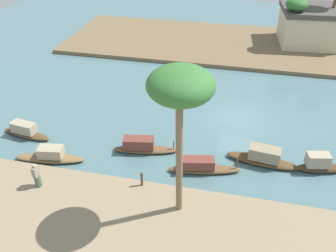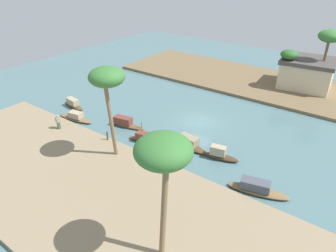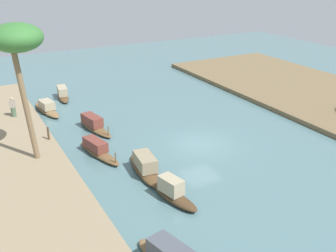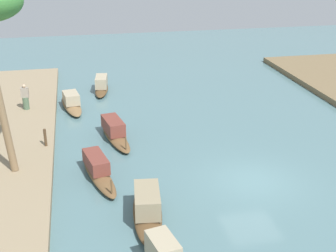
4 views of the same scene
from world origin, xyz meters
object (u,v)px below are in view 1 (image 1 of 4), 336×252
at_px(sampan_midstream, 320,165).
at_px(person_on_near_bank, 37,177).
at_px(sampan_foreground, 202,167).
at_px(riverside_building, 312,25).
at_px(mooring_post, 142,179).
at_px(sampan_downstream_large, 50,156).
at_px(sampan_near_left_bank, 142,146).
at_px(palm_tree_right_tall, 297,6).
at_px(sampan_with_red_awning, 263,158).
at_px(palm_tree_left_near, 181,89).
at_px(sampan_upstream_small, 25,131).

distance_m(sampan_midstream, person_on_near_bank, 17.09).
distance_m(sampan_foreground, riverside_building, 25.74).
height_order(sampan_midstream, mooring_post, mooring_post).
height_order(sampan_foreground, sampan_downstream_large, sampan_downstream_large).
bearing_deg(sampan_near_left_bank, sampan_downstream_large, -168.30).
bearing_deg(palm_tree_right_tall, sampan_with_red_awning, -97.18).
relative_size(palm_tree_right_tall, riverside_building, 0.71).
bearing_deg(person_on_near_bank, sampan_downstream_large, -161.22).
relative_size(person_on_near_bank, palm_tree_left_near, 0.19).
bearing_deg(palm_tree_left_near, mooring_post, 147.92).
xyz_separation_m(sampan_downstream_large, riverside_building, (18.27, 25.28, 2.02)).
height_order(palm_tree_left_near, riverside_building, palm_tree_left_near).
distance_m(sampan_midstream, palm_tree_left_near, 12.10).
bearing_deg(sampan_midstream, sampan_with_red_awning, 168.55).
height_order(sampan_midstream, palm_tree_left_near, palm_tree_left_near).
xyz_separation_m(sampan_foreground, sampan_downstream_large, (-9.75, -1.08, -0.02)).
xyz_separation_m(sampan_with_red_awning, sampan_midstream, (3.47, 0.03, 0.03)).
bearing_deg(sampan_foreground, person_on_near_bank, -169.16).
distance_m(mooring_post, palm_tree_right_tall, 26.64).
relative_size(sampan_downstream_large, mooring_post, 5.05).
relative_size(sampan_downstream_large, sampan_with_red_awning, 1.00).
relative_size(sampan_near_left_bank, palm_tree_left_near, 0.53).
bearing_deg(riverside_building, person_on_near_bank, -127.38).
bearing_deg(sampan_downstream_large, sampan_midstream, 0.49).
bearing_deg(sampan_midstream, sampan_near_left_bank, 170.77).
xyz_separation_m(sampan_foreground, palm_tree_left_near, (-0.71, -3.96, 7.32)).
bearing_deg(palm_tree_right_tall, riverside_building, 42.19).
xyz_separation_m(sampan_upstream_small, riverside_building, (21.36, 23.11, 1.96)).
bearing_deg(sampan_midstream, sampan_upstream_small, 169.83).
height_order(sampan_with_red_awning, palm_tree_right_tall, palm_tree_right_tall).
relative_size(mooring_post, riverside_building, 0.12).
xyz_separation_m(sampan_near_left_bank, sampan_midstream, (11.37, 0.55, 0.06)).
xyz_separation_m(sampan_downstream_large, mooring_post, (6.59, -1.34, 0.48)).
xyz_separation_m(palm_tree_left_near, riverside_building, (9.22, 28.16, -5.33)).
bearing_deg(palm_tree_left_near, palm_tree_right_tall, 75.05).
distance_m(person_on_near_bank, palm_tree_left_near, 10.62).
bearing_deg(sampan_upstream_small, mooring_post, -12.37).
distance_m(sampan_foreground, palm_tree_left_near, 8.35).
bearing_deg(riverside_building, palm_tree_right_tall, -143.18).
xyz_separation_m(sampan_foreground, person_on_near_bank, (-9.00, -3.80, 0.69)).
height_order(sampan_near_left_bank, sampan_downstream_large, sampan_near_left_bank).
relative_size(sampan_midstream, mooring_post, 3.59).
distance_m(sampan_foreground, mooring_post, 4.01).
distance_m(sampan_downstream_large, sampan_midstream, 17.14).
height_order(sampan_foreground, person_on_near_bank, person_on_near_bank).
relative_size(sampan_foreground, sampan_with_red_awning, 0.99).
xyz_separation_m(sampan_near_left_bank, palm_tree_right_tall, (10.48, 20.99, 4.45)).
xyz_separation_m(sampan_midstream, mooring_post, (-10.32, -4.15, 0.36)).
height_order(palm_tree_left_near, palm_tree_right_tall, palm_tree_left_near).
height_order(sampan_upstream_small, mooring_post, mooring_post).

